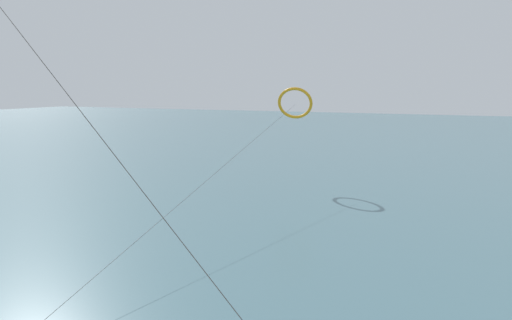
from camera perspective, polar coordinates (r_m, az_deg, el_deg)
name	(u,v)px	position (r m, az deg, el deg)	size (l,w,h in m)	color
sea_water	(420,141)	(106.59, 18.73, 2.14)	(400.00, 200.00, 0.08)	#476B75
kite_amber	(295,103)	(56.22, 4.60, 6.67)	(4.40, 44.68, 11.35)	orange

